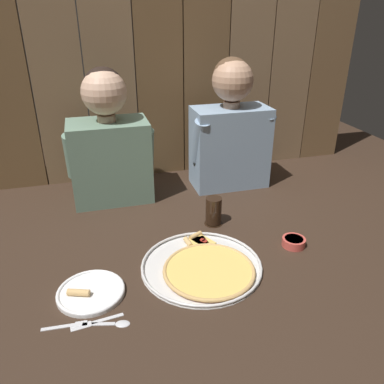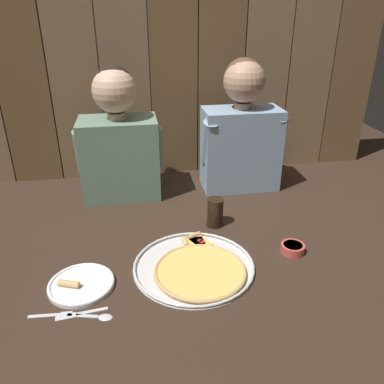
{
  "view_description": "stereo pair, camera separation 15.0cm",
  "coord_description": "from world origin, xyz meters",
  "px_view_note": "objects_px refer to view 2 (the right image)",
  "views": [
    {
      "loc": [
        -0.38,
        -1.21,
        0.84
      ],
      "look_at": [
        -0.01,
        0.1,
        0.18
      ],
      "focal_mm": 35.85,
      "sensor_mm": 36.0,
      "label": 1
    },
    {
      "loc": [
        -0.23,
        -1.24,
        0.84
      ],
      "look_at": [
        -0.01,
        0.1,
        0.18
      ],
      "focal_mm": 35.85,
      "sensor_mm": 36.0,
      "label": 2
    }
  ],
  "objects_px": {
    "pizza_tray": "(197,267)",
    "diner_right": "(242,130)",
    "dinner_plate": "(81,284)",
    "diner_left": "(118,139)",
    "drinking_glass": "(215,212)",
    "dipping_bowl": "(293,248)"
  },
  "relations": [
    {
      "from": "pizza_tray",
      "to": "diner_right",
      "type": "relative_size",
      "value": 0.68
    },
    {
      "from": "pizza_tray",
      "to": "dinner_plate",
      "type": "xyz_separation_m",
      "value": [
        -0.39,
        -0.03,
        -0.0
      ]
    },
    {
      "from": "diner_left",
      "to": "pizza_tray",
      "type": "bearing_deg",
      "value": -68.89
    },
    {
      "from": "pizza_tray",
      "to": "dinner_plate",
      "type": "height_order",
      "value": "dinner_plate"
    },
    {
      "from": "drinking_glass",
      "to": "diner_right",
      "type": "distance_m",
      "value": 0.48
    },
    {
      "from": "diner_left",
      "to": "dipping_bowl",
      "type": "bearing_deg",
      "value": -44.12
    },
    {
      "from": "dinner_plate",
      "to": "diner_left",
      "type": "distance_m",
      "value": 0.75
    },
    {
      "from": "dinner_plate",
      "to": "diner_left",
      "type": "bearing_deg",
      "value": 78.61
    },
    {
      "from": "pizza_tray",
      "to": "dipping_bowl",
      "type": "distance_m",
      "value": 0.38
    },
    {
      "from": "drinking_glass",
      "to": "dipping_bowl",
      "type": "bearing_deg",
      "value": -44.81
    },
    {
      "from": "diner_left",
      "to": "drinking_glass",
      "type": "bearing_deg",
      "value": -43.67
    },
    {
      "from": "dinner_plate",
      "to": "diner_left",
      "type": "height_order",
      "value": "diner_left"
    },
    {
      "from": "dinner_plate",
      "to": "diner_right",
      "type": "bearing_deg",
      "value": 43.32
    },
    {
      "from": "diner_right",
      "to": "diner_left",
      "type": "bearing_deg",
      "value": 179.98
    },
    {
      "from": "pizza_tray",
      "to": "dinner_plate",
      "type": "bearing_deg",
      "value": -176.09
    },
    {
      "from": "diner_right",
      "to": "pizza_tray",
      "type": "bearing_deg",
      "value": -116.91
    },
    {
      "from": "dipping_bowl",
      "to": "diner_left",
      "type": "bearing_deg",
      "value": 135.88
    },
    {
      "from": "pizza_tray",
      "to": "dipping_bowl",
      "type": "relative_size",
      "value": 4.82
    },
    {
      "from": "diner_left",
      "to": "diner_right",
      "type": "relative_size",
      "value": 0.97
    },
    {
      "from": "dinner_plate",
      "to": "dipping_bowl",
      "type": "height_order",
      "value": "dinner_plate"
    },
    {
      "from": "dinner_plate",
      "to": "pizza_tray",
      "type": "bearing_deg",
      "value": 3.91
    },
    {
      "from": "drinking_glass",
      "to": "dipping_bowl",
      "type": "height_order",
      "value": "drinking_glass"
    }
  ]
}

